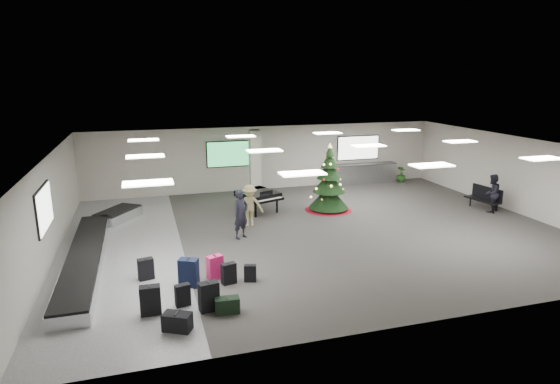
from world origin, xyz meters
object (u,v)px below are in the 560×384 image
object	(u,v)px
grand_piano	(259,195)
potted_plant_right	(401,174)
baggage_carousel	(93,248)
traveler_b	(250,206)
christmas_tree	(329,187)
bench	(485,197)
pink_suitcase	(215,267)
traveler_a	(241,214)
potted_plant_left	(331,182)
traveler_bench	(492,193)
service_counter	(360,174)

from	to	relation	value
grand_piano	potted_plant_right	bearing A→B (deg)	0.53
baggage_carousel	traveler_b	distance (m)	5.77
christmas_tree	bench	distance (m)	6.78
pink_suitcase	traveler_a	size ratio (longest dim) A/B	0.40
bench	potted_plant_right	xyz separation A→B (m)	(-0.61, 5.80, -0.13)
potted_plant_left	potted_plant_right	world-z (taller)	potted_plant_right
grand_piano	baggage_carousel	bearing A→B (deg)	-173.54
christmas_tree	traveler_bench	world-z (taller)	christmas_tree
baggage_carousel	bench	bearing A→B (deg)	2.46
christmas_tree	traveler_bench	size ratio (longest dim) A/B	1.78
grand_piano	traveler_a	distance (m)	3.35
christmas_tree	potted_plant_right	bearing A→B (deg)	33.68
traveler_bench	potted_plant_right	distance (m)	6.21
bench	potted_plant_left	size ratio (longest dim) A/B	2.31
christmas_tree	potted_plant_right	xyz separation A→B (m)	(5.88, 3.92, -0.57)
bench	potted_plant_left	world-z (taller)	bench
baggage_carousel	potted_plant_left	size ratio (longest dim) A/B	13.61
service_counter	grand_piano	size ratio (longest dim) A/B	1.88
traveler_bench	christmas_tree	bearing A→B (deg)	-43.38
bench	traveler_a	size ratio (longest dim) A/B	0.92
pink_suitcase	potted_plant_right	distance (m)	15.08
service_counter	pink_suitcase	xyz separation A→B (m)	(-9.31, -9.77, -0.20)
potted_plant_left	potted_plant_right	distance (m)	4.29
pink_suitcase	potted_plant_left	world-z (taller)	pink_suitcase
service_counter	bench	xyz separation A→B (m)	(3.00, -6.05, 0.02)
baggage_carousel	traveler_b	bearing A→B (deg)	13.95
traveler_a	traveler_b	bearing A→B (deg)	31.82
baggage_carousel	service_counter	bearing A→B (deg)	27.67
traveler_b	grand_piano	bearing A→B (deg)	78.45
potted_plant_right	grand_piano	bearing A→B (deg)	-159.48
baggage_carousel	christmas_tree	distance (m)	9.72
baggage_carousel	grand_piano	size ratio (longest dim) A/B	4.50
service_counter	bench	size ratio (longest dim) A/B	2.46
baggage_carousel	grand_piano	distance (m)	7.14
bench	baggage_carousel	bearing A→B (deg)	174.04
traveler_bench	potted_plant_left	distance (m)	7.66
pink_suitcase	christmas_tree	size ratio (longest dim) A/B	0.25
traveler_bench	traveler_b	bearing A→B (deg)	-30.32
bench	traveler_a	bearing A→B (deg)	174.43
christmas_tree	traveler_b	distance (m)	3.95
grand_piano	traveler_bench	size ratio (longest dim) A/B	1.32
pink_suitcase	traveler_bench	bearing A→B (deg)	-6.11
potted_plant_right	baggage_carousel	bearing A→B (deg)	-156.93
traveler_b	potted_plant_left	world-z (taller)	traveler_b
grand_piano	service_counter	bearing A→B (deg)	8.86
traveler_bench	potted_plant_right	bearing A→B (deg)	-108.45
christmas_tree	bench	world-z (taller)	christmas_tree
bench	potted_plant_left	distance (m)	7.36
christmas_tree	potted_plant_right	size ratio (longest dim) A/B	3.37
pink_suitcase	bench	xyz separation A→B (m)	(12.31, 3.72, 0.22)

